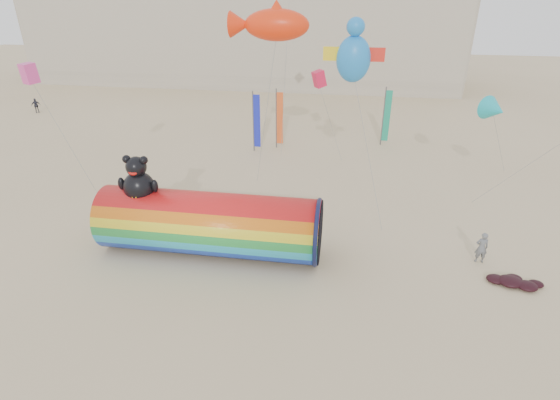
# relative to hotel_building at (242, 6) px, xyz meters

# --- Properties ---
(ground) EXTENTS (160.00, 160.00, 0.00)m
(ground) POSITION_rel_hotel_building_xyz_m (12.00, -45.95, -10.31)
(ground) COLOR #CCB58C
(ground) RESTS_ON ground
(hotel_building) EXTENTS (60.40, 15.40, 20.60)m
(hotel_building) POSITION_rel_hotel_building_xyz_m (0.00, 0.00, 0.00)
(hotel_building) COLOR #B7AD99
(hotel_building) RESTS_ON ground
(windsock_assembly) EXTENTS (11.68, 3.56, 5.38)m
(windsock_assembly) POSITION_rel_hotel_building_xyz_m (9.04, -46.42, -8.53)
(windsock_assembly) COLOR red
(windsock_assembly) RESTS_ON ground
(kite_handler) EXTENTS (0.66, 0.45, 1.75)m
(kite_handler) POSITION_rel_hotel_building_xyz_m (23.16, -45.23, -9.44)
(kite_handler) COLOR slate
(kite_handler) RESTS_ON ground
(fabric_bundle) EXTENTS (2.62, 1.35, 0.41)m
(fabric_bundle) POSITION_rel_hotel_building_xyz_m (24.36, -47.02, -10.14)
(fabric_bundle) COLOR black
(fabric_bundle) RESTS_ON ground
(festival_banners) EXTENTS (11.62, 3.49, 5.20)m
(festival_banners) POSITION_rel_hotel_building_xyz_m (12.44, -28.86, -7.67)
(festival_banners) COLOR #59595E
(festival_banners) RESTS_ON ground
(flying_kites) EXTENTS (29.73, 13.28, 8.17)m
(flying_kites) POSITION_rel_hotel_building_xyz_m (15.40, -41.06, -0.60)
(flying_kites) COLOR #1E7ED6
(flying_kites) RESTS_ON ground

